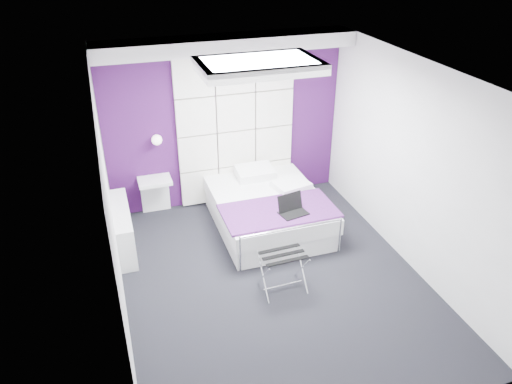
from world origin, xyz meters
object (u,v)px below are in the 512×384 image
bed (268,209)px  luggage_rack (283,272)px  radiator (123,228)px  laptop (292,208)px  nightstand (155,181)px  wall_lamp (156,139)px

bed → luggage_rack: (-0.30, -1.41, -0.02)m
bed → luggage_rack: 1.44m
radiator → laptop: size_ratio=3.31×
radiator → nightstand: (0.55, 0.72, 0.29)m
nightstand → luggage_rack: (1.19, -2.22, -0.33)m
radiator → bed: bearing=-2.5°
radiator → laptop: 2.29m
wall_lamp → nightstand: (-0.09, -0.04, -0.63)m
nightstand → luggage_rack: 2.54m
laptop → wall_lamp: bearing=126.2°
radiator → laptop: (2.18, -0.65, 0.28)m
wall_lamp → nightstand: wall_lamp is taller
luggage_rack → bed: bearing=76.0°
radiator → bed: size_ratio=0.65×
nightstand → wall_lamp: bearing=23.4°
bed → wall_lamp: bearing=148.6°
nightstand → luggage_rack: nightstand is taller
radiator → nightstand: size_ratio=2.50×
wall_lamp → bed: bearing=-31.4°
wall_lamp → nightstand: size_ratio=0.31×
luggage_rack → radiator: bearing=137.1°
wall_lamp → luggage_rack: size_ratio=0.29×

